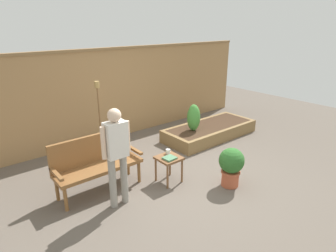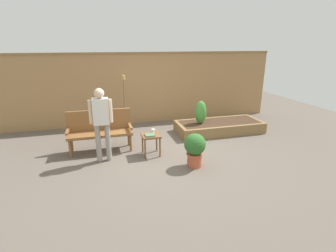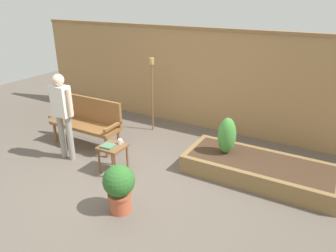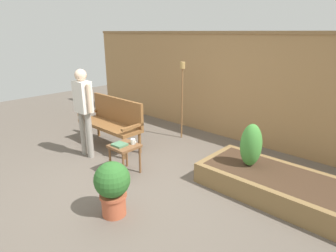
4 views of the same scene
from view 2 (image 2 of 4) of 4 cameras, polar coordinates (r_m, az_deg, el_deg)
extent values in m
plane|color=#60564C|center=(5.80, -0.58, -6.34)|extent=(14.00, 14.00, 0.00)
cube|color=#A37A4C|center=(7.94, -5.44, 8.22)|extent=(8.40, 0.10, 2.10)
cube|color=olive|center=(7.83, -5.68, 16.03)|extent=(8.40, 0.14, 0.06)
cylinder|color=brown|center=(6.29, -8.81, -2.62)|extent=(0.06, 0.06, 0.40)
cylinder|color=brown|center=(5.95, -8.40, -3.80)|extent=(0.06, 0.06, 0.40)
cylinder|color=brown|center=(6.30, -20.83, -3.60)|extent=(0.06, 0.06, 0.40)
cylinder|color=brown|center=(5.97, -21.11, -4.84)|extent=(0.06, 0.06, 0.40)
cube|color=brown|center=(6.01, -14.96, -1.68)|extent=(1.44, 0.48, 0.06)
cube|color=brown|center=(6.13, -15.20, 1.34)|extent=(1.44, 0.06, 0.48)
cube|color=brown|center=(6.02, -21.63, -1.04)|extent=(0.06, 0.48, 0.04)
cube|color=brown|center=(6.00, -8.49, 0.03)|extent=(0.06, 0.48, 0.04)
cylinder|color=brown|center=(5.89, -2.56, -3.65)|extent=(0.04, 0.04, 0.44)
cylinder|color=brown|center=(5.59, -1.81, -4.86)|extent=(0.04, 0.04, 0.44)
cylinder|color=brown|center=(5.83, -5.73, -3.96)|extent=(0.04, 0.04, 0.44)
cylinder|color=brown|center=(5.53, -5.14, -5.20)|extent=(0.04, 0.04, 0.44)
cube|color=brown|center=(5.62, -3.86, -2.14)|extent=(0.40, 0.40, 0.04)
cylinder|color=white|center=(5.72, -3.41, -1.10)|extent=(0.07, 0.07, 0.09)
torus|color=white|center=(5.73, -3.00, -1.06)|extent=(0.06, 0.01, 0.06)
cube|color=#4C7A56|center=(5.54, -4.10, -2.05)|extent=(0.22, 0.20, 0.03)
cylinder|color=#B75638|center=(5.25, 5.94, -7.69)|extent=(0.30, 0.30, 0.25)
cylinder|color=#B75638|center=(5.19, 5.99, -6.28)|extent=(0.33, 0.33, 0.04)
sphere|color=#2D6628|center=(5.11, 6.07, -4.10)|extent=(0.44, 0.44, 0.44)
cube|color=olive|center=(6.94, 13.04, -1.31)|extent=(2.40, 0.09, 0.30)
cube|color=olive|center=(7.71, 9.90, 0.84)|extent=(2.40, 0.09, 0.30)
cube|color=olive|center=(6.90, 2.76, -0.97)|extent=(0.09, 0.82, 0.30)
cube|color=olive|center=(7.89, 18.92, 0.52)|extent=(0.09, 0.82, 0.30)
cube|color=#422D1E|center=(7.32, 11.39, -0.18)|extent=(2.22, 0.82, 0.30)
cylinder|color=brown|center=(7.03, 7.25, 0.82)|extent=(0.04, 0.04, 0.06)
ellipsoid|color=#428938|center=(6.96, 7.35, 3.06)|extent=(0.30, 0.30, 0.63)
cylinder|color=brown|center=(7.22, -9.67, 4.43)|extent=(0.03, 0.03, 1.45)
cylinder|color=#AD894C|center=(7.08, -10.01, 10.67)|extent=(0.10, 0.10, 0.13)
cylinder|color=gray|center=(5.52, -13.29, -3.57)|extent=(0.11, 0.11, 0.82)
cylinder|color=gray|center=(5.52, -15.36, -3.74)|extent=(0.11, 0.11, 0.82)
cube|color=silver|center=(5.31, -14.89, 3.18)|extent=(0.32, 0.20, 0.54)
cylinder|color=beige|center=(5.31, -12.73, 3.36)|extent=(0.07, 0.07, 0.49)
cylinder|color=beige|center=(5.31, -17.04, 3.00)|extent=(0.07, 0.07, 0.49)
sphere|color=beige|center=(5.23, -15.21, 7.10)|extent=(0.20, 0.20, 0.20)
camera|label=1|loc=(2.54, -66.64, 14.23)|focal=30.91mm
camera|label=3|loc=(4.41, 55.59, 15.51)|focal=33.45mm
camera|label=4|loc=(5.03, 43.47, 10.38)|focal=30.13mm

